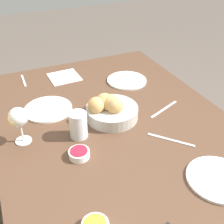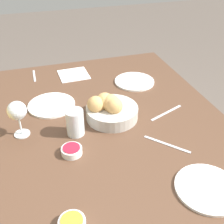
# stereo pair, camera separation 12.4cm
# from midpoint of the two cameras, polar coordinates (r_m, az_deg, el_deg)

# --- Properties ---
(dining_table) EXTENTS (1.41, 1.00, 0.75)m
(dining_table) POSITION_cam_midpoint_polar(r_m,az_deg,el_deg) (1.26, -1.97, -5.98)
(dining_table) COLOR #4C3323
(dining_table) RESTS_ON ground_plane
(bread_basket) EXTENTS (0.23, 0.23, 0.12)m
(bread_basket) POSITION_cam_midpoint_polar(r_m,az_deg,el_deg) (1.23, -3.29, 0.47)
(bread_basket) COLOR #B2ADA3
(bread_basket) RESTS_ON dining_table
(plate_near_left) EXTENTS (0.22, 0.22, 0.01)m
(plate_near_left) POSITION_cam_midpoint_polar(r_m,az_deg,el_deg) (1.02, 17.50, -12.99)
(plate_near_left) COLOR white
(plate_near_left) RESTS_ON dining_table
(plate_near_right) EXTENTS (0.21, 0.21, 0.01)m
(plate_near_right) POSITION_cam_midpoint_polar(r_m,az_deg,el_deg) (1.55, 0.73, 6.37)
(plate_near_right) COLOR white
(plate_near_right) RESTS_ON dining_table
(plate_far_center) EXTENTS (0.22, 0.22, 0.01)m
(plate_far_center) POSITION_cam_midpoint_polar(r_m,az_deg,el_deg) (1.35, -15.43, 0.49)
(plate_far_center) COLOR white
(plate_far_center) RESTS_ON dining_table
(water_tumbler) EXTENTS (0.07, 0.07, 0.11)m
(water_tumbler) POSITION_cam_midpoint_polar(r_m,az_deg,el_deg) (1.13, -9.99, -2.73)
(water_tumbler) COLOR silver
(water_tumbler) RESTS_ON dining_table
(wine_glass) EXTENTS (0.08, 0.08, 0.16)m
(wine_glass) POSITION_cam_midpoint_polar(r_m,az_deg,el_deg) (1.13, -21.48, -1.31)
(wine_glass) COLOR silver
(wine_glass) RESTS_ON dining_table
(jam_bowl_berry) EXTENTS (0.08, 0.08, 0.03)m
(jam_bowl_berry) POSITION_cam_midpoint_polar(r_m,az_deg,el_deg) (1.06, -10.05, -8.46)
(jam_bowl_berry) COLOR white
(jam_bowl_berry) RESTS_ON dining_table
(fork_silver) EXTENTS (0.15, 0.14, 0.00)m
(fork_silver) POSITION_cam_midpoint_polar(r_m,az_deg,el_deg) (1.14, 8.85, -5.73)
(fork_silver) COLOR #B7B7BC
(fork_silver) RESTS_ON dining_table
(knife_silver) EXTENTS (0.08, 0.18, 0.00)m
(knife_silver) POSITION_cam_midpoint_polar(r_m,az_deg,el_deg) (1.32, 7.93, 0.49)
(knife_silver) COLOR #B7B7BC
(knife_silver) RESTS_ON dining_table
(spoon_coffee) EXTENTS (0.14, 0.01, 0.00)m
(spoon_coffee) POSITION_cam_midpoint_polar(r_m,az_deg,el_deg) (1.65, -19.61, 5.99)
(spoon_coffee) COLOR #B7B7BC
(spoon_coffee) RESTS_ON dining_table
(napkin) EXTENTS (0.17, 0.17, 0.00)m
(napkin) POSITION_cam_midpoint_polar(r_m,az_deg,el_deg) (1.62, -11.86, 6.92)
(napkin) COLOR white
(napkin) RESTS_ON dining_table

